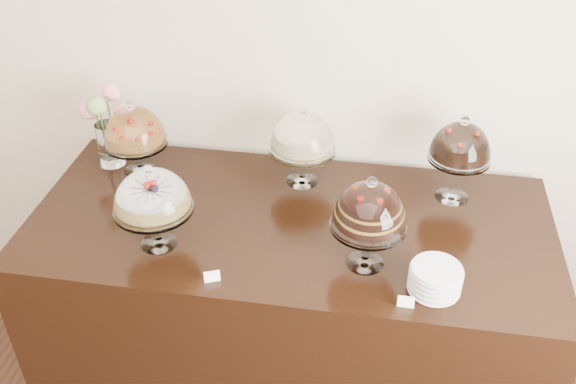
% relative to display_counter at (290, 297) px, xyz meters
% --- Properties ---
extents(wall_back, '(5.00, 0.04, 3.00)m').
position_rel_display_counter_xyz_m(wall_back, '(-0.30, 0.55, 1.05)').
color(wall_back, beige).
rests_on(wall_back, ground).
extents(display_counter, '(2.20, 1.00, 0.90)m').
position_rel_display_counter_xyz_m(display_counter, '(0.00, 0.00, 0.00)').
color(display_counter, black).
rests_on(display_counter, ground).
extents(cake_stand_sugar_sponge, '(0.31, 0.31, 0.37)m').
position_rel_display_counter_xyz_m(cake_stand_sugar_sponge, '(-0.50, -0.24, 0.69)').
color(cake_stand_sugar_sponge, white).
rests_on(cake_stand_sugar_sponge, display_counter).
extents(cake_stand_choco_layer, '(0.29, 0.29, 0.40)m').
position_rel_display_counter_xyz_m(cake_stand_choco_layer, '(0.33, -0.22, 0.71)').
color(cake_stand_choco_layer, white).
rests_on(cake_stand_choco_layer, display_counter).
extents(cake_stand_cheesecake, '(0.30, 0.30, 0.38)m').
position_rel_display_counter_xyz_m(cake_stand_cheesecake, '(0.01, 0.30, 0.69)').
color(cake_stand_cheesecake, white).
rests_on(cake_stand_cheesecake, display_counter).
extents(cake_stand_dark_choco, '(0.27, 0.27, 0.40)m').
position_rel_display_counter_xyz_m(cake_stand_dark_choco, '(0.68, 0.29, 0.71)').
color(cake_stand_dark_choco, white).
rests_on(cake_stand_dark_choco, display_counter).
extents(cake_stand_fruit_tart, '(0.29, 0.29, 0.36)m').
position_rel_display_counter_xyz_m(cake_stand_fruit_tart, '(-0.75, 0.26, 0.67)').
color(cake_stand_fruit_tart, white).
rests_on(cake_stand_fruit_tart, display_counter).
extents(flower_vase, '(0.27, 0.23, 0.37)m').
position_rel_display_counter_xyz_m(flower_vase, '(-0.91, 0.31, 0.65)').
color(flower_vase, white).
rests_on(flower_vase, display_counter).
extents(plate_stack, '(0.19, 0.19, 0.10)m').
position_rel_display_counter_xyz_m(plate_stack, '(0.59, -0.33, 0.50)').
color(plate_stack, silver).
rests_on(plate_stack, display_counter).
extents(price_card_left, '(0.06, 0.04, 0.04)m').
position_rel_display_counter_xyz_m(price_card_left, '(-0.23, -0.41, 0.47)').
color(price_card_left, white).
rests_on(price_card_left, display_counter).
extents(price_card_right, '(0.06, 0.02, 0.04)m').
position_rel_display_counter_xyz_m(price_card_right, '(0.49, -0.43, 0.47)').
color(price_card_right, white).
rests_on(price_card_right, display_counter).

